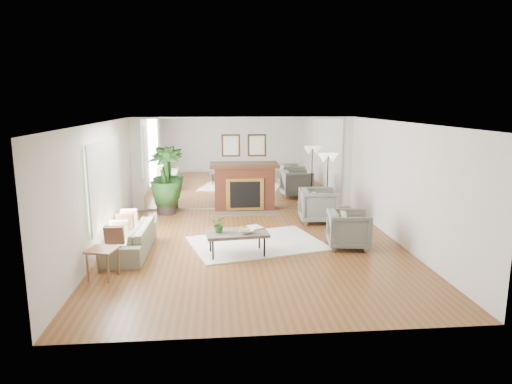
{
  "coord_description": "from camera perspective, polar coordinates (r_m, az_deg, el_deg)",
  "views": [
    {
      "loc": [
        -0.76,
        -8.75,
        2.89
      ],
      "look_at": [
        0.07,
        0.6,
        1.03
      ],
      "focal_mm": 32.0,
      "sensor_mm": 36.0,
      "label": 1
    }
  ],
  "objects": [
    {
      "name": "side_table",
      "position": [
        8.0,
        -18.64,
        -7.3
      ],
      "size": [
        0.55,
        0.55,
        0.52
      ],
      "rotation": [
        0.0,
        0.0,
        -0.25
      ],
      "color": "olive",
      "rests_on": "ground"
    },
    {
      "name": "floor_lamp",
      "position": [
        11.71,
        8.98,
        3.63
      ],
      "size": [
        0.53,
        0.29,
        1.61
      ],
      "color": "black",
      "rests_on": "ground"
    },
    {
      "name": "wall_right",
      "position": [
        9.66,
        17.84,
        0.87
      ],
      "size": [
        0.02,
        7.0,
        2.5
      ],
      "primitive_type": "cube",
      "color": "silver",
      "rests_on": "ground"
    },
    {
      "name": "fruit_bowl",
      "position": [
        8.6,
        -1.25,
        -4.93
      ],
      "size": [
        0.3,
        0.3,
        0.07
      ],
      "primitive_type": "imported",
      "rotation": [
        0.0,
        0.0,
        0.06
      ],
      "color": "olive",
      "rests_on": "coffee_table"
    },
    {
      "name": "sofa",
      "position": [
        9.2,
        -15.54,
        -5.71
      ],
      "size": [
        0.8,
        1.95,
        0.56
      ],
      "primitive_type": "imported",
      "rotation": [
        0.0,
        0.0,
        -1.59
      ],
      "color": "gray",
      "rests_on": "ground"
    },
    {
      "name": "fireplace",
      "position": [
        12.24,
        -1.44,
        0.68
      ],
      "size": [
        1.85,
        0.83,
        2.05
      ],
      "color": "brown",
      "rests_on": "ground"
    },
    {
      "name": "ground",
      "position": [
        9.25,
        -0.12,
        -7.03
      ],
      "size": [
        7.0,
        7.0,
        0.0
      ],
      "primitive_type": "plane",
      "color": "brown",
      "rests_on": "ground"
    },
    {
      "name": "armchair_back",
      "position": [
        11.23,
        7.84,
        -1.67
      ],
      "size": [
        0.96,
        0.94,
        0.82
      ],
      "primitive_type": "imported",
      "rotation": [
        0.0,
        0.0,
        1.5
      ],
      "color": "slate",
      "rests_on": "ground"
    },
    {
      "name": "area_rug",
      "position": [
        9.51,
        0.09,
        -6.42
      ],
      "size": [
        3.0,
        2.47,
        0.03
      ],
      "primitive_type": "cube",
      "rotation": [
        0.0,
        0.0,
        0.26
      ],
      "color": "white",
      "rests_on": "ground"
    },
    {
      "name": "tabletop_plant",
      "position": [
        8.64,
        -4.61,
        -4.04
      ],
      "size": [
        0.34,
        0.31,
        0.32
      ],
      "primitive_type": "imported",
      "rotation": [
        0.0,
        0.0,
        -0.24
      ],
      "color": "#366525",
      "rests_on": "coffee_table"
    },
    {
      "name": "potted_ficus",
      "position": [
        12.08,
        -11.27,
        1.65
      ],
      "size": [
        0.89,
        0.89,
        1.75
      ],
      "color": "black",
      "rests_on": "ground"
    },
    {
      "name": "armchair_front",
      "position": [
        9.39,
        11.52,
        -4.6
      ],
      "size": [
        0.92,
        0.9,
        0.75
      ],
      "primitive_type": "imported",
      "rotation": [
        0.0,
        0.0,
        1.43
      ],
      "color": "slate",
      "rests_on": "ground"
    },
    {
      "name": "wall_left",
      "position": [
        9.18,
        -19.06,
        0.27
      ],
      "size": [
        0.02,
        7.0,
        2.5
      ],
      "primitive_type": "cube",
      "color": "silver",
      "rests_on": "ground"
    },
    {
      "name": "coffee_table",
      "position": [
        8.71,
        -2.4,
        -5.25
      ],
      "size": [
        1.23,
        0.8,
        0.47
      ],
      "rotation": [
        0.0,
        0.0,
        0.1
      ],
      "color": "#6C5F55",
      "rests_on": "ground"
    },
    {
      "name": "mirror_panel",
      "position": [
        12.35,
        -1.52,
        3.55
      ],
      "size": [
        5.4,
        0.04,
        2.4
      ],
      "primitive_type": "cube",
      "color": "silver",
      "rests_on": "wall_back"
    },
    {
      "name": "window_panel",
      "position": [
        9.54,
        -18.36,
        1.32
      ],
      "size": [
        0.04,
        2.4,
        1.5
      ],
      "primitive_type": "cube",
      "color": "#B2E09E",
      "rests_on": "wall_left"
    },
    {
      "name": "wall_back",
      "position": [
        12.37,
        -1.52,
        3.57
      ],
      "size": [
        6.0,
        0.02,
        2.5
      ],
      "primitive_type": "cube",
      "color": "silver",
      "rests_on": "ground"
    },
    {
      "name": "book",
      "position": [
        8.91,
        -0.75,
        -4.52
      ],
      "size": [
        0.34,
        0.39,
        0.02
      ],
      "primitive_type": "imported",
      "rotation": [
        0.0,
        0.0,
        0.41
      ],
      "color": "olive",
      "rests_on": "coffee_table"
    }
  ]
}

